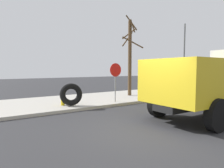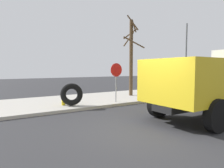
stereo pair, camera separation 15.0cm
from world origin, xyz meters
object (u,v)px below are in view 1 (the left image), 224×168
(dump_truck_yellow, at_px, (220,79))
(street_light_pole, at_px, (184,59))
(bare_tree, at_px, (130,55))
(stop_sign, at_px, (115,75))
(fire_hydrant, at_px, (63,97))
(loose_tire, at_px, (71,94))

(dump_truck_yellow, relative_size, street_light_pole, 1.30)
(dump_truck_yellow, distance_m, bare_tree, 6.57)
(stop_sign, bearing_deg, fire_hydrant, 167.59)
(fire_hydrant, relative_size, loose_tire, 0.75)
(dump_truck_yellow, xyz_separation_m, street_light_pole, (4.69, 5.31, 1.24))
(bare_tree, bearing_deg, loose_tire, -163.82)
(loose_tire, bearing_deg, dump_truck_yellow, -45.15)
(loose_tire, height_order, stop_sign, stop_sign)
(fire_hydrant, relative_size, stop_sign, 0.39)
(loose_tire, relative_size, stop_sign, 0.52)
(fire_hydrant, xyz_separation_m, stop_sign, (2.89, -0.64, 1.08))
(bare_tree, bearing_deg, dump_truck_yellow, -90.97)
(bare_tree, distance_m, street_light_pole, 4.72)
(fire_hydrant, distance_m, street_light_pole, 10.19)
(loose_tire, xyz_separation_m, bare_tree, (5.04, 1.46, 2.26))
(fire_hydrant, xyz_separation_m, street_light_pole, (9.94, -0.01, 2.24))
(dump_truck_yellow, bearing_deg, bare_tree, 89.03)
(dump_truck_yellow, xyz_separation_m, bare_tree, (0.11, 6.42, 1.38))
(fire_hydrant, bearing_deg, bare_tree, 11.65)
(loose_tire, relative_size, street_light_pole, 0.21)
(loose_tire, bearing_deg, stop_sign, -6.15)
(fire_hydrant, height_order, loose_tire, loose_tire)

